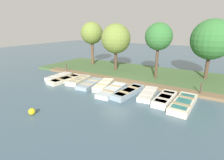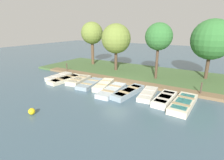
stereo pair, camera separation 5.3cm
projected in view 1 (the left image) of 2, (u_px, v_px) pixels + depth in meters
name	position (u px, v px, depth m)	size (l,w,h in m)	color
ground_plane	(116.00, 87.00, 15.55)	(80.00, 80.00, 0.00)	#425B6B
shore_bank	(138.00, 73.00, 19.62)	(8.00, 24.00, 0.22)	#476638
dock_walkway	(124.00, 81.00, 16.74)	(1.08, 19.50, 0.23)	brown
rowboat_0	(59.00, 77.00, 17.92)	(2.88, 1.11, 0.40)	beige
rowboat_1	(65.00, 79.00, 17.13)	(3.57, 1.57, 0.36)	beige
rowboat_2	(79.00, 80.00, 16.78)	(2.92, 1.58, 0.40)	beige
rowboat_3	(90.00, 84.00, 15.85)	(3.20, 1.51, 0.35)	#8C9EA8
rowboat_4	(104.00, 85.00, 15.38)	(3.11, 1.62, 0.44)	beige
rowboat_5	(112.00, 90.00, 14.18)	(3.58, 1.38, 0.36)	#B2BCC1
rowboat_6	(129.00, 92.00, 13.76)	(3.60, 1.38, 0.41)	#8C9EA8
rowboat_7	(148.00, 94.00, 13.42)	(3.02, 1.31, 0.36)	beige
rowboat_8	(165.00, 99.00, 12.42)	(2.93, 1.13, 0.44)	silver
rowboat_9	(183.00, 103.00, 11.70)	(3.65, 1.40, 0.42)	beige
mooring_post_near	(67.00, 68.00, 20.16)	(0.11, 0.11, 1.13)	#47382D
mooring_post_far	(201.00, 89.00, 13.29)	(0.11, 0.11, 1.13)	#47382D
buoy	(32.00, 112.00, 10.59)	(0.40, 0.40, 0.40)	yellow
park_tree_far_left	(92.00, 33.00, 22.75)	(2.84, 2.84, 5.75)	brown
park_tree_left	(116.00, 39.00, 19.63)	(3.31, 3.31, 5.49)	#4C3828
park_tree_center	(159.00, 37.00, 16.16)	(2.53, 2.53, 5.52)	#4C3828
park_tree_right	(211.00, 40.00, 16.21)	(3.74, 3.74, 5.86)	#4C3828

